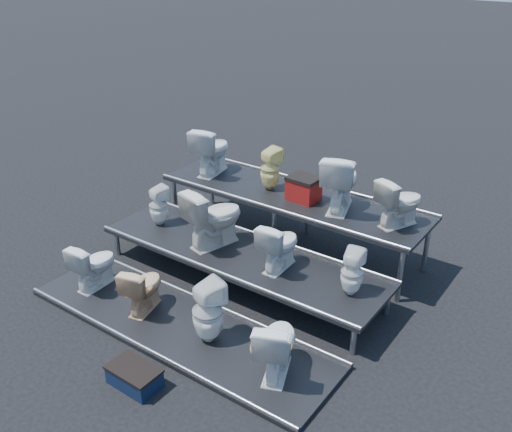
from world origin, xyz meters
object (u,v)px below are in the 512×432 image
Objects in this scene: toilet_0 at (94,264)px; toilet_5 at (214,217)px; toilet_9 at (270,169)px; toilet_10 at (340,181)px; toilet_3 at (277,344)px; step_stool at (135,377)px; toilet_8 at (212,150)px; toilet_4 at (158,205)px; toilet_6 at (279,245)px; toilet_7 at (352,272)px; red_crate at (304,190)px; toilet_1 at (143,287)px; toilet_2 at (208,312)px; toilet_11 at (400,202)px.

toilet_5 is at bearing -131.17° from toilet_0.
toilet_9 is 1.20m from toilet_10.
toilet_3 reaches higher than step_stool.
toilet_4 is at bearing 81.39° from toilet_8.
toilet_6 reaches higher than step_stool.
red_crate is at bearing -48.50° from toilet_7.
toilet_5 is 1.43× the size of toilet_7.
toilet_0 is 1.74m from toilet_5.
toilet_3 is at bearing 120.77° from toilet_6.
toilet_0 is at bearing -14.07° from toilet_1.
toilet_3 is 1.24× the size of toilet_7.
toilet_8 reaches higher than toilet_0.
toilet_0 is at bearing 151.29° from step_stool.
step_stool is at bearing 107.39° from toilet_8.
toilet_5 is at bearing 120.45° from toilet_8.
toilet_7 is at bearing -115.07° from toilet_2.
red_crate is 3.68m from step_stool.
toilet_8 is at bearing -16.48° from toilet_10.
toilet_4 is (-0.02, 1.30, 0.37)m from toilet_0.
toilet_8 reaches higher than step_stool.
toilet_6 is at bearing -165.13° from toilet_5.
toilet_7 is 1.07× the size of step_stool.
toilet_2 is at bearing 165.93° from toilet_1.
toilet_3 reaches higher than toilet_1.
toilet_2 is at bearing 162.72° from toilet_4.
toilet_2 is 1.30× the size of toilet_4.
toilet_7 is (1.18, 1.30, 0.30)m from toilet_2.
red_crate is at bearing -73.95° from toilet_6.
toilet_3 is 0.94× the size of toilet_8.
toilet_0 reaches higher than step_stool.
toilet_4 is 0.73× the size of toilet_10.
toilet_4 is (-2.02, 1.30, 0.31)m from toilet_2.
step_stool is at bearing 143.67° from toilet_4.
toilet_11 is at bearing 69.49° from step_stool.
toilet_8 is 4.21m from step_stool.
step_stool is at bearing 79.95° from toilet_6.
toilet_4 is 3.49m from toilet_11.
toilet_9 reaches higher than toilet_6.
red_crate is at bearing -66.88° from toilet_2.
toilet_5 reaches higher than toilet_3.
toilet_2 is at bearing 67.02° from toilet_10.
toilet_6 is at bearing -164.51° from toilet_4.
toilet_10 reaches higher than toilet_7.
toilet_1 is 0.82× the size of toilet_8.
toilet_11 is at bearing 170.39° from toilet_8.
toilet_7 is at bearing -164.51° from toilet_4.
toilet_7 is at bearing 158.76° from toilet_9.
toilet_2 reaches higher than toilet_0.
toilet_0 is at bearing -121.24° from red_crate.
toilet_11 is (3.19, 2.60, 0.80)m from toilet_0.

